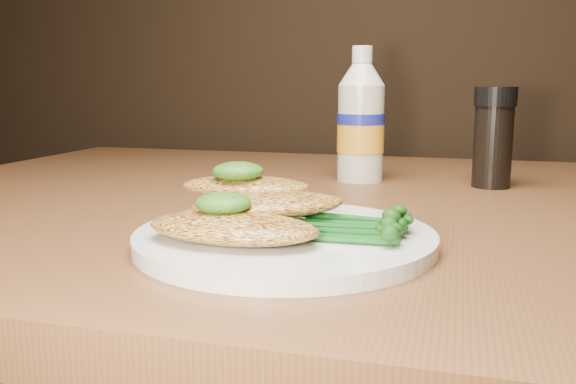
# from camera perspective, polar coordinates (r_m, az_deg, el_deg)

# --- Properties ---
(plate) EXTENTS (0.24, 0.24, 0.01)m
(plate) POSITION_cam_1_polar(r_m,az_deg,el_deg) (0.49, -0.27, -4.35)
(plate) COLOR silver
(plate) RESTS_ON dining_table
(chicken_front) EXTENTS (0.13, 0.07, 0.02)m
(chicken_front) POSITION_cam_1_polar(r_m,az_deg,el_deg) (0.45, -5.17, -3.33)
(chicken_front) COLOR gold
(chicken_front) RESTS_ON plate
(chicken_mid) EXTENTS (0.14, 0.12, 0.02)m
(chicken_mid) POSITION_cam_1_polar(r_m,az_deg,el_deg) (0.49, -1.84, -1.19)
(chicken_mid) COLOR gold
(chicken_mid) RESTS_ON plate
(chicken_back) EXTENTS (0.12, 0.07, 0.02)m
(chicken_back) POSITION_cam_1_polar(r_m,az_deg,el_deg) (0.54, -4.01, 0.53)
(chicken_back) COLOR gold
(chicken_back) RESTS_ON plate
(pesto_front) EXTENTS (0.05, 0.05, 0.02)m
(pesto_front) POSITION_cam_1_polar(r_m,az_deg,el_deg) (0.46, -6.06, -1.06)
(pesto_front) COLOR black
(pesto_front) RESTS_ON chicken_front
(pesto_back) EXTENTS (0.05, 0.05, 0.02)m
(pesto_back) POSITION_cam_1_polar(r_m,az_deg,el_deg) (0.53, -4.69, 1.93)
(pesto_back) COLOR black
(pesto_back) RESTS_ON chicken_back
(broccolini_bundle) EXTENTS (0.13, 0.11, 0.02)m
(broccolini_bundle) POSITION_cam_1_polar(r_m,az_deg,el_deg) (0.48, 5.33, -2.80)
(broccolini_bundle) COLOR #114D16
(broccolini_bundle) RESTS_ON plate
(mayo_bottle) EXTENTS (0.06, 0.06, 0.17)m
(mayo_bottle) POSITION_cam_1_polar(r_m,az_deg,el_deg) (0.80, 6.82, 7.19)
(mayo_bottle) COLOR beige
(mayo_bottle) RESTS_ON dining_table
(pepper_grinder) EXTENTS (0.06, 0.06, 0.12)m
(pepper_grinder) POSITION_cam_1_polar(r_m,az_deg,el_deg) (0.79, 18.60, 4.84)
(pepper_grinder) COLOR black
(pepper_grinder) RESTS_ON dining_table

